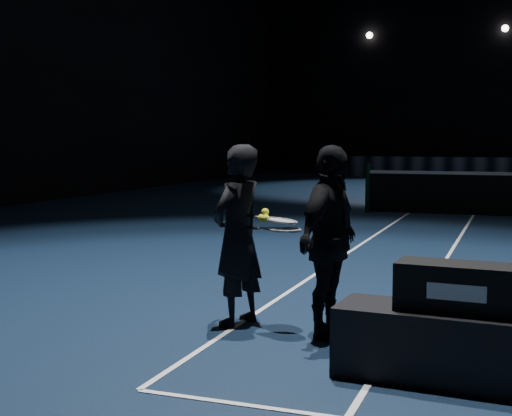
{
  "coord_description": "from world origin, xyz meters",
  "views": [
    {
      "loc": [
        -3.22,
        -15.84,
        1.62
      ],
      "look_at": [
        -5.32,
        -10.14,
        1.04
      ],
      "focal_mm": 50.0,
      "sensor_mm": 36.0,
      "label": 1
    }
  ],
  "objects_px": {
    "racket_lower": "(285,230)",
    "racket_bag": "(458,287)",
    "player_bench": "(457,347)",
    "player_b": "(329,241)",
    "racket_upper": "(281,221)",
    "player_a": "(238,235)",
    "tennis_balls": "(264,216)"
  },
  "relations": [
    {
      "from": "tennis_balls",
      "to": "player_b",
      "type": "bearing_deg",
      "value": -6.25
    },
    {
      "from": "player_a",
      "to": "racket_bag",
      "type": "bearing_deg",
      "value": 80.96
    },
    {
      "from": "player_a",
      "to": "player_b",
      "type": "xyz_separation_m",
      "value": [
        0.85,
        -0.09,
        0.0
      ]
    },
    {
      "from": "racket_bag",
      "to": "racket_lower",
      "type": "distance_m",
      "value": 1.73
    },
    {
      "from": "player_b",
      "to": "player_a",
      "type": "bearing_deg",
      "value": 94.54
    },
    {
      "from": "racket_lower",
      "to": "player_b",
      "type": "bearing_deg",
      "value": -0.0
    },
    {
      "from": "player_a",
      "to": "tennis_balls",
      "type": "distance_m",
      "value": 0.31
    },
    {
      "from": "player_b",
      "to": "racket_lower",
      "type": "xyz_separation_m",
      "value": [
        -0.4,
        0.04,
        0.07
      ]
    },
    {
      "from": "player_a",
      "to": "racket_lower",
      "type": "height_order",
      "value": "player_a"
    },
    {
      "from": "player_bench",
      "to": "racket_lower",
      "type": "xyz_separation_m",
      "value": [
        -1.49,
        0.85,
        0.62
      ]
    },
    {
      "from": "player_bench",
      "to": "racket_bag",
      "type": "bearing_deg",
      "value": 0.0
    },
    {
      "from": "player_b",
      "to": "racket_upper",
      "type": "bearing_deg",
      "value": 89.46
    },
    {
      "from": "player_b",
      "to": "tennis_balls",
      "type": "xyz_separation_m",
      "value": [
        -0.59,
        0.06,
        0.18
      ]
    },
    {
      "from": "tennis_balls",
      "to": "racket_bag",
      "type": "bearing_deg",
      "value": -27.35
    },
    {
      "from": "player_a",
      "to": "racket_upper",
      "type": "height_order",
      "value": "player_a"
    },
    {
      "from": "racket_lower",
      "to": "racket_bag",
      "type": "bearing_deg",
      "value": -23.82
    },
    {
      "from": "player_bench",
      "to": "player_b",
      "type": "distance_m",
      "value": 1.47
    },
    {
      "from": "racket_lower",
      "to": "racket_upper",
      "type": "xyz_separation_m",
      "value": [
        -0.05,
        0.04,
        0.07
      ]
    },
    {
      "from": "racket_lower",
      "to": "racket_upper",
      "type": "bearing_deg",
      "value": 141.34
    },
    {
      "from": "player_b",
      "to": "player_bench",
      "type": "bearing_deg",
      "value": -116.1
    },
    {
      "from": "player_b",
      "to": "tennis_balls",
      "type": "bearing_deg",
      "value": 94.06
    },
    {
      "from": "player_a",
      "to": "tennis_balls",
      "type": "relative_size",
      "value": 13.21
    },
    {
      "from": "tennis_balls",
      "to": "player_bench",
      "type": "bearing_deg",
      "value": -27.35
    },
    {
      "from": "player_b",
      "to": "racket_lower",
      "type": "bearing_deg",
      "value": 94.54
    },
    {
      "from": "racket_lower",
      "to": "racket_upper",
      "type": "height_order",
      "value": "racket_upper"
    },
    {
      "from": "racket_bag",
      "to": "player_b",
      "type": "distance_m",
      "value": 1.37
    },
    {
      "from": "player_a",
      "to": "player_bench",
      "type": "bearing_deg",
      "value": 80.96
    },
    {
      "from": "player_a",
      "to": "tennis_balls",
      "type": "bearing_deg",
      "value": 101.02
    },
    {
      "from": "player_a",
      "to": "tennis_balls",
      "type": "xyz_separation_m",
      "value": [
        0.25,
        -0.02,
        0.18
      ]
    },
    {
      "from": "racket_bag",
      "to": "racket_lower",
      "type": "bearing_deg",
      "value": 154.16
    },
    {
      "from": "player_bench",
      "to": "racket_lower",
      "type": "bearing_deg",
      "value": 154.16
    },
    {
      "from": "racket_bag",
      "to": "racket_lower",
      "type": "xyz_separation_m",
      "value": [
        -1.49,
        0.85,
        0.22
      ]
    }
  ]
}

